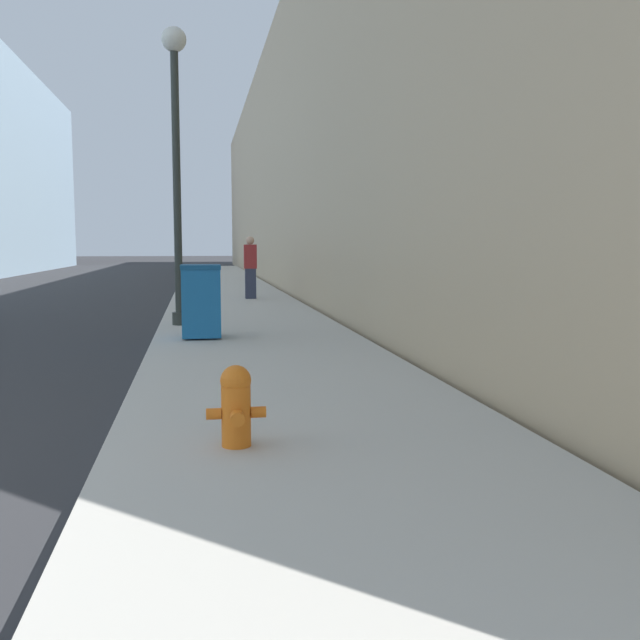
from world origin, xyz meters
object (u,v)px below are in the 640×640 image
Objects in this scene: trash_bin at (201,301)px; lamppost at (176,137)px; fire_hydrant at (236,404)px; pedestrian_on_sidewalk at (250,267)px.

lamppost is at bearing 101.17° from trash_bin.
trash_bin is 0.22× the size of lamppost.
fire_hydrant is 9.46m from lamppost.
lamppost is at bearing -106.05° from pedestrian_on_sidewalk.
trash_bin is 0.69× the size of pedestrian_on_sidewalk.
pedestrian_on_sidewalk is at bearing 73.95° from lamppost.
lamppost is (-0.66, 8.83, 3.34)m from fire_hydrant.
trash_bin is at bearing -78.83° from lamppost.
trash_bin is at bearing -99.62° from pedestrian_on_sidewalk.
pedestrian_on_sidewalk reaches higher than fire_hydrant.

